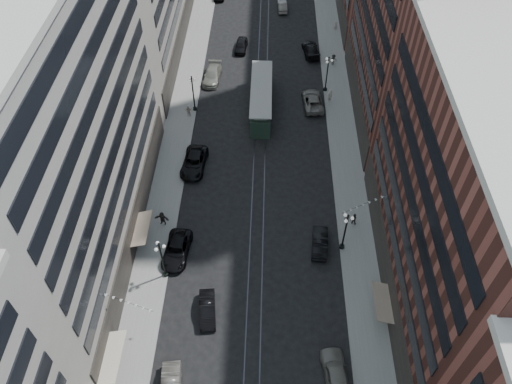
# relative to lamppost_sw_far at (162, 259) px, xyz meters

# --- Properties ---
(ground) EXTENTS (220.00, 220.00, 0.00)m
(ground) POSITION_rel_lamppost_sw_far_xyz_m (9.20, 32.00, -3.10)
(ground) COLOR black
(ground) RESTS_ON ground
(sidewalk_west) EXTENTS (4.00, 180.00, 0.15)m
(sidewalk_west) POSITION_rel_lamppost_sw_far_xyz_m (-1.80, 42.00, -3.02)
(sidewalk_west) COLOR gray
(sidewalk_west) RESTS_ON ground
(sidewalk_east) EXTENTS (4.00, 180.00, 0.15)m
(sidewalk_east) POSITION_rel_lamppost_sw_far_xyz_m (20.20, 42.00, -3.02)
(sidewalk_east) COLOR gray
(sidewalk_east) RESTS_ON ground
(rail_west) EXTENTS (0.12, 180.00, 0.02)m
(rail_west) POSITION_rel_lamppost_sw_far_xyz_m (8.50, 42.00, -3.09)
(rail_west) COLOR #2D2D33
(rail_west) RESTS_ON ground
(rail_east) EXTENTS (0.12, 180.00, 0.02)m
(rail_east) POSITION_rel_lamppost_sw_far_xyz_m (9.90, 42.00, -3.09)
(rail_east) COLOR #2D2D33
(rail_east) RESTS_ON ground
(building_west_mid) EXTENTS (8.00, 36.00, 28.00)m
(building_west_mid) POSITION_rel_lamppost_sw_far_xyz_m (-7.80, 5.00, 10.90)
(building_west_mid) COLOR #9B978A
(building_west_mid) RESTS_ON ground
(building_east_mid) EXTENTS (8.00, 30.00, 24.00)m
(building_east_mid) POSITION_rel_lamppost_sw_far_xyz_m (26.20, -0.00, 8.90)
(building_east_mid) COLOR brown
(building_east_mid) RESTS_ON ground
(lamppost_sw_far) EXTENTS (1.03, 1.14, 5.52)m
(lamppost_sw_far) POSITION_rel_lamppost_sw_far_xyz_m (0.00, 0.00, 0.00)
(lamppost_sw_far) COLOR black
(lamppost_sw_far) RESTS_ON sidewalk_west
(lamppost_sw_mid) EXTENTS (1.03, 1.14, 5.52)m
(lamppost_sw_mid) POSITION_rel_lamppost_sw_far_xyz_m (0.00, 27.00, 0.00)
(lamppost_sw_mid) COLOR black
(lamppost_sw_mid) RESTS_ON sidewalk_west
(lamppost_se_far) EXTENTS (1.03, 1.14, 5.52)m
(lamppost_se_far) POSITION_rel_lamppost_sw_far_xyz_m (18.40, 4.00, 0.00)
(lamppost_se_far) COLOR black
(lamppost_se_far) RESTS_ON sidewalk_east
(lamppost_se_mid) EXTENTS (1.03, 1.14, 5.52)m
(lamppost_se_mid) POSITION_rel_lamppost_sw_far_xyz_m (18.40, 32.00, 0.00)
(lamppost_se_mid) COLOR black
(lamppost_se_mid) RESTS_ON sidewalk_east
(streetcar) EXTENTS (2.86, 12.91, 3.57)m
(streetcar) POSITION_rel_lamppost_sw_far_xyz_m (9.20, 27.63, -1.45)
(streetcar) COLOR #24382C
(streetcar) RESTS_ON ground
(car_2) EXTENTS (3.02, 5.69, 1.52)m
(car_2) POSITION_rel_lamppost_sw_far_xyz_m (0.80, 2.71, -2.33)
(car_2) COLOR black
(car_2) RESTS_ON ground
(car_4) EXTENTS (2.71, 5.46, 1.79)m
(car_4) POSITION_rel_lamppost_sw_far_xyz_m (16.59, -10.24, -2.20)
(car_4) COLOR slate
(car_4) RESTS_ON ground
(car_5) EXTENTS (2.00, 4.47, 1.43)m
(car_5) POSITION_rel_lamppost_sw_far_xyz_m (4.70, -4.15, -2.38)
(car_5) COLOR black
(car_5) RESTS_ON ground
(pedestrian_2) EXTENTS (0.89, 0.50, 1.81)m
(pedestrian_2) POSITION_rel_lamppost_sw_far_xyz_m (-3.30, 4.59, -2.04)
(pedestrian_2) COLOR black
(pedestrian_2) RESTS_ON sidewalk_west
(car_7) EXTENTS (3.22, 6.16, 1.66)m
(car_7) POSITION_rel_lamppost_sw_far_xyz_m (1.18, 15.84, -2.27)
(car_7) COLOR black
(car_7) RESTS_ON ground
(car_8) EXTENTS (2.76, 5.90, 1.66)m
(car_8) POSITION_rel_lamppost_sw_far_xyz_m (1.80, 34.33, -2.26)
(car_8) COLOR gray
(car_8) RESTS_ON ground
(car_10) EXTENTS (1.97, 4.71, 1.51)m
(car_10) POSITION_rel_lamppost_sw_far_xyz_m (16.01, 4.16, -2.34)
(car_10) COLOR black
(car_10) RESTS_ON ground
(car_11) EXTENTS (3.12, 6.00, 1.61)m
(car_11) POSITION_rel_lamppost_sw_far_xyz_m (16.39, 28.62, -2.29)
(car_11) COLOR slate
(car_11) RESTS_ON ground
(car_12) EXTENTS (2.97, 5.79, 1.61)m
(car_12) POSITION_rel_lamppost_sw_far_xyz_m (16.72, 41.62, -2.29)
(car_12) COLOR black
(car_12) RESTS_ON ground
(car_13) EXTENTS (2.17, 4.59, 1.52)m
(car_13) POSITION_rel_lamppost_sw_far_xyz_m (5.68, 42.55, -2.34)
(car_13) COLOR black
(car_13) RESTS_ON ground
(car_14) EXTENTS (1.76, 4.45, 1.44)m
(car_14) POSITION_rel_lamppost_sw_far_xyz_m (12.35, 55.54, -2.37)
(car_14) COLOR slate
(car_14) RESTS_ON ground
(pedestrian_5) EXTENTS (1.73, 0.80, 1.80)m
(pedestrian_5) POSITION_rel_lamppost_sw_far_xyz_m (-1.32, 6.73, -2.04)
(pedestrian_5) COLOR black
(pedestrian_5) RESTS_ON sidewalk_west
(pedestrian_6) EXTENTS (1.07, 0.59, 1.74)m
(pedestrian_6) POSITION_rel_lamppost_sw_far_xyz_m (-0.63, 25.58, -2.08)
(pedestrian_6) COLOR #BEAE9E
(pedestrian_6) RESTS_ON sidewalk_west
(pedestrian_7) EXTENTS (0.82, 0.61, 1.50)m
(pedestrian_7) POSITION_rel_lamppost_sw_far_xyz_m (19.95, 7.40, -2.19)
(pedestrian_7) COLOR black
(pedestrian_7) RESTS_ON sidewalk_east
(pedestrian_8) EXTENTS (0.81, 0.69, 1.89)m
(pedestrian_8) POSITION_rel_lamppost_sw_far_xyz_m (18.81, 29.53, -2.00)
(pedestrian_8) COLOR beige
(pedestrian_8) RESTS_ON sidewalk_east
(pedestrian_9) EXTENTS (1.17, 0.82, 1.68)m
(pedestrian_9) POSITION_rel_lamppost_sw_far_xyz_m (20.02, 38.61, -2.11)
(pedestrian_9) COLOR black
(pedestrian_9) RESTS_ON sidewalk_east
(pedestrian_extra_2) EXTENTS (0.63, 0.43, 1.67)m
(pedestrian_extra_2) POSITION_rel_lamppost_sw_far_xyz_m (21.10, 48.53, -2.11)
(pedestrian_extra_2) COLOR #A69989
(pedestrian_extra_2) RESTS_ON sidewalk_east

